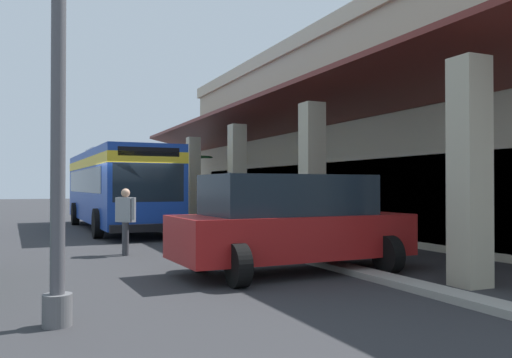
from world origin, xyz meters
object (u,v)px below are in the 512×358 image
(transit_bus, at_px, (117,183))
(parked_suv_red, at_px, (291,222))
(potted_palm, at_px, (198,207))
(pedestrian, at_px, (125,218))
(lot_light_pole, at_px, (59,11))

(transit_bus, distance_m, parked_suv_red, 12.60)
(parked_suv_red, distance_m, potted_palm, 14.71)
(transit_bus, xyz_separation_m, potted_palm, (-2.00, 4.09, -1.09))
(pedestrian, relative_size, lot_light_pole, 0.23)
(transit_bus, distance_m, potted_palm, 4.68)
(transit_bus, height_order, lot_light_pole, lot_light_pole)
(transit_bus, height_order, potted_palm, transit_bus)
(pedestrian, height_order, potted_palm, potted_palm)
(potted_palm, bearing_deg, transit_bus, -63.88)
(potted_palm, xyz_separation_m, lot_light_pole, (16.93, -7.11, 3.18))
(parked_suv_red, bearing_deg, pedestrian, -147.75)
(potted_palm, bearing_deg, parked_suv_red, -10.07)
(pedestrian, bearing_deg, potted_palm, 153.58)
(transit_bus, relative_size, parked_suv_red, 2.31)
(parked_suv_red, relative_size, potted_palm, 1.49)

